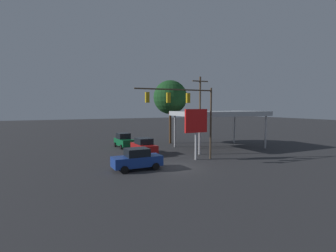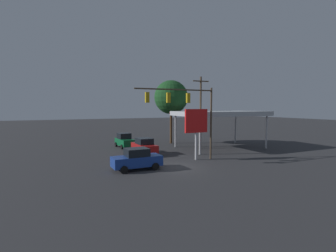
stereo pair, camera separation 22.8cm
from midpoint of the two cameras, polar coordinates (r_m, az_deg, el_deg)
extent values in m
plane|color=#2D2D30|center=(24.74, 2.27, -8.96)|extent=(200.00, 200.00, 0.00)
cylinder|color=#473828|center=(28.46, 9.56, 0.50)|extent=(0.20, 0.20, 7.64)
cylinder|color=#473828|center=(26.24, 1.88, 7.94)|extent=(8.57, 0.14, 0.14)
cube|color=#B79314|center=(26.90, 4.66, 6.09)|extent=(0.36, 0.28, 1.00)
sphere|color=#360505|center=(27.07, 4.46, 6.71)|extent=(0.22, 0.22, 0.22)
sphere|color=yellow|center=(27.06, 4.46, 6.08)|extent=(0.22, 0.22, 0.22)
sphere|color=black|center=(27.05, 4.46, 5.44)|extent=(0.22, 0.22, 0.22)
cube|color=#B79314|center=(25.86, 0.35, 6.18)|extent=(0.36, 0.28, 1.00)
sphere|color=#360505|center=(26.04, 0.17, 6.82)|extent=(0.22, 0.22, 0.22)
sphere|color=yellow|center=(26.03, 0.17, 6.16)|extent=(0.22, 0.22, 0.22)
sphere|color=black|center=(26.02, 0.17, 5.50)|extent=(0.22, 0.22, 0.22)
cube|color=#B79314|center=(24.98, -4.29, 6.23)|extent=(0.36, 0.28, 1.00)
sphere|color=#360505|center=(25.16, -4.45, 6.90)|extent=(0.22, 0.22, 0.22)
sphere|color=yellow|center=(25.15, -4.44, 6.22)|extent=(0.22, 0.22, 0.22)
sphere|color=black|center=(25.14, -4.44, 5.53)|extent=(0.22, 0.22, 0.22)
cylinder|color=#473828|center=(35.42, 7.28, 2.86)|extent=(0.26, 0.26, 9.62)
cube|color=#473828|center=(35.57, 7.34, 9.66)|extent=(2.40, 0.14, 0.14)
cube|color=#B2B7BC|center=(36.47, 11.53, 2.70)|extent=(11.73, 7.56, 0.60)
cube|color=red|center=(39.58, 8.23, 2.86)|extent=(11.73, 0.06, 0.36)
cylinder|color=#B7B7BC|center=(42.36, 14.60, -0.54)|extent=(0.24, 0.24, 4.42)
cylinder|color=#B7B7BC|center=(36.54, 1.82, -1.15)|extent=(0.24, 0.24, 4.42)
cylinder|color=#B7B7BC|center=(37.72, 20.81, -1.26)|extent=(0.24, 0.24, 4.42)
cylinder|color=#B7B7BC|center=(31.04, 7.18, -2.15)|extent=(0.24, 0.24, 4.42)
cylinder|color=#B7B7BC|center=(27.82, 6.37, -1.87)|extent=(0.24, 0.24, 5.39)
cube|color=red|center=(27.70, 6.40, 1.12)|extent=(2.63, 0.24, 2.48)
cube|color=black|center=(27.81, 6.26, 1.14)|extent=(1.84, 0.04, 0.87)
cube|color=#0C592D|center=(36.72, -9.20, -3.45)|extent=(1.96, 3.91, 0.90)
cube|color=black|center=(36.90, -9.37, -2.12)|extent=(1.68, 1.81, 0.76)
cylinder|color=black|center=(35.95, -7.20, -4.32)|extent=(0.26, 0.63, 0.62)
cylinder|color=black|center=(35.34, -9.83, -4.50)|extent=(0.26, 0.63, 0.62)
cylinder|color=black|center=(38.23, -8.60, -3.82)|extent=(0.26, 0.63, 0.62)
cylinder|color=black|center=(37.66, -11.08, -3.98)|extent=(0.26, 0.63, 0.62)
cube|color=maroon|center=(31.31, -4.98, -4.71)|extent=(1.92, 4.45, 0.90)
cube|color=black|center=(31.19, -4.99, -3.26)|extent=(1.71, 2.05, 0.70)
cylinder|color=black|center=(30.44, -2.35, -5.82)|extent=(0.24, 0.67, 0.66)
cylinder|color=black|center=(29.74, -5.60, -6.08)|extent=(0.24, 0.67, 0.66)
cylinder|color=black|center=(33.03, -4.42, -5.03)|extent=(0.24, 0.67, 0.66)
cylinder|color=black|center=(32.38, -7.44, -5.24)|extent=(0.24, 0.67, 0.66)
cube|color=navy|center=(23.83, -6.54, -7.58)|extent=(4.41, 1.82, 0.90)
cube|color=black|center=(23.68, -6.55, -5.68)|extent=(2.01, 1.67, 0.70)
cylinder|color=black|center=(22.65, -9.22, -9.40)|extent=(0.66, 0.22, 0.66)
cylinder|color=black|center=(24.37, -10.46, -8.43)|extent=(0.66, 0.22, 0.66)
cylinder|color=black|center=(23.59, -2.46, -8.79)|extent=(0.66, 0.22, 0.66)
cylinder|color=black|center=(25.25, -4.12, -7.93)|extent=(0.66, 0.22, 0.66)
cylinder|color=#4C331E|center=(40.21, 0.83, -0.04)|extent=(0.36, 0.36, 5.27)
sphere|color=#19471E|center=(40.12, 0.83, 6.29)|extent=(5.15, 5.15, 5.15)
camera|label=1|loc=(0.11, -89.75, 0.02)|focal=28.00mm
camera|label=2|loc=(0.11, 90.25, -0.02)|focal=28.00mm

